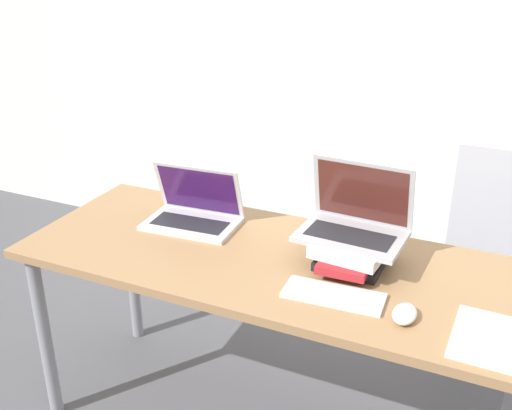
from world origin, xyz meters
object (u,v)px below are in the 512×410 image
laptop_left (194,212)px  book_stack (352,252)px  mouse (405,314)px  laptop_on_books (355,221)px  notepad (495,340)px  wireless_keyboard (333,295)px  mini_fridge (511,237)px

laptop_left → book_stack: laptop_left is taller
laptop_left → mouse: laptop_left is taller
laptop_on_books → notepad: (0.47, -0.28, -0.13)m
mouse → laptop_on_books: bearing=130.0°
mouse → notepad: size_ratio=0.41×
mouse → notepad: mouse is taller
wireless_keyboard → mouse: bearing=-6.6°
wireless_keyboard → mouse: mouse is taller
mouse → notepad: (0.24, -0.01, -0.01)m
book_stack → laptop_on_books: (-0.01, 0.04, 0.09)m
wireless_keyboard → mouse: size_ratio=2.86×
laptop_on_books → mouse: (0.23, -0.27, -0.12)m
laptop_left → wireless_keyboard: bearing=-23.3°
mouse → mini_fridge: 1.30m
book_stack → notepad: size_ratio=1.10×
mouse → laptop_left: bearing=160.6°
laptop_left → mouse: bearing=-19.4°
laptop_on_books → mini_fridge: size_ratio=0.37×
book_stack → laptop_on_books: laptop_on_books is taller
laptop_left → book_stack: size_ratio=1.24×
book_stack → wireless_keyboard: book_stack is taller
mini_fridge → mouse: bearing=-101.6°
laptop_left → wireless_keyboard: laptop_left is taller
laptop_left → wireless_keyboard: size_ratio=1.15×
wireless_keyboard → laptop_on_books: bearing=93.4°
notepad → mouse: bearing=178.7°
laptop_left → notepad: laptop_left is taller
laptop_on_books → mini_fridge: 1.15m
mouse → notepad: bearing=-1.3°
laptop_left → mouse: (0.84, -0.30, -0.03)m
wireless_keyboard → notepad: size_ratio=1.19×
laptop_on_books → wireless_keyboard: (0.01, -0.25, -0.13)m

